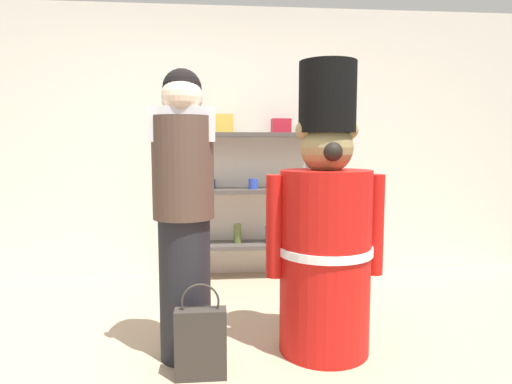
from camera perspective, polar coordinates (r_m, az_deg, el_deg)
The scene contains 5 objects.
back_wall at distance 4.40m, azimuth -5.00°, elevation 6.29°, with size 6.40×0.12×2.60m, color silver.
merchandise_shelf at distance 4.21m, azimuth -0.43°, elevation 0.90°, with size 1.24×0.35×1.77m.
teddy_bear_guard at distance 2.74m, azimuth 8.94°, elevation -5.46°, with size 0.73×0.58×1.77m.
person_shopper at distance 2.62m, azimuth -9.31°, elevation -2.34°, with size 0.38×0.36×1.72m.
shopping_bag at distance 2.56m, azimuth -7.14°, elevation -18.67°, with size 0.28×0.10×0.53m.
Camera 1 is at (-0.02, -2.20, 1.27)m, focal length 30.96 mm.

